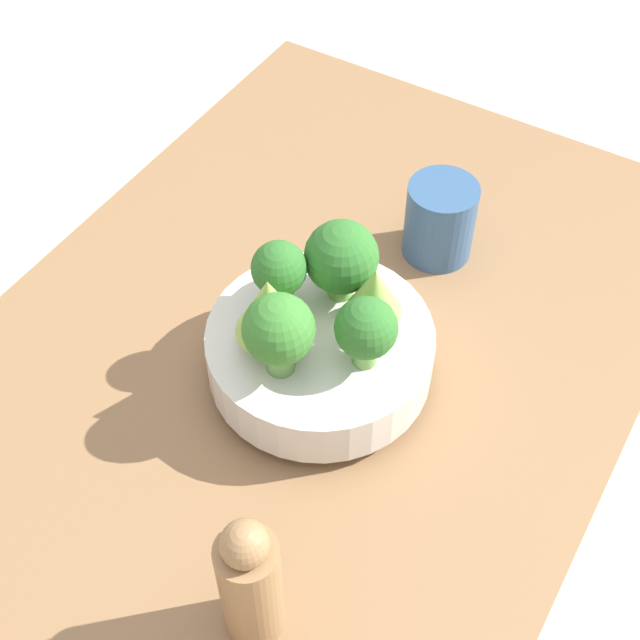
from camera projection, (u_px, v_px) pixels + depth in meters
name	position (u px, v px, depth m)	size (l,w,h in m)	color
ground_plane	(276.00, 415.00, 0.91)	(6.00, 6.00, 0.00)	beige
table	(275.00, 402.00, 0.89)	(1.03, 0.63, 0.05)	olive
bowl	(320.00, 352.00, 0.85)	(0.22, 0.22, 0.07)	silver
romanesco_piece_near	(375.00, 294.00, 0.80)	(0.05, 0.05, 0.07)	#7AB256
broccoli_floret_left	(279.00, 331.00, 0.76)	(0.06, 0.06, 0.09)	#609347
romanesco_piece_far	(272.00, 308.00, 0.78)	(0.06, 0.06, 0.09)	#609347
broccoli_floret_right	(341.00, 258.00, 0.83)	(0.07, 0.07, 0.08)	#6BA34C
broccoli_floret_front	(366.00, 330.00, 0.78)	(0.06, 0.06, 0.08)	#6BA34C
broccoli_floret_back	(279.00, 272.00, 0.81)	(0.05, 0.05, 0.08)	#609347
cup	(440.00, 220.00, 0.96)	(0.08, 0.08, 0.09)	#33567F
pepper_mill	(250.00, 583.00, 0.67)	(0.05, 0.05, 0.16)	#997047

